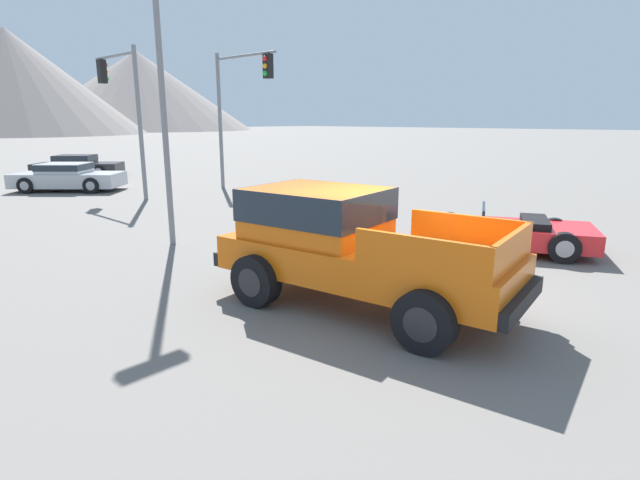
% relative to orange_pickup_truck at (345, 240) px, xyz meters
% --- Properties ---
extents(ground_plane, '(320.00, 320.00, 0.00)m').
position_rel_orange_pickup_truck_xyz_m(ground_plane, '(0.54, -0.59, -1.08)').
color(ground_plane, slate).
extents(orange_pickup_truck, '(2.81, 5.27, 1.89)m').
position_rel_orange_pickup_truck_xyz_m(orange_pickup_truck, '(0.00, 0.00, 0.00)').
color(orange_pickup_truck, orange).
rests_on(orange_pickup_truck, ground_plane).
extents(red_convertible_car, '(3.29, 4.38, 1.02)m').
position_rel_orange_pickup_truck_xyz_m(red_convertible_car, '(5.21, -0.46, -0.67)').
color(red_convertible_car, red).
rests_on(red_convertible_car, ground_plane).
extents(parked_car_dark, '(4.48, 4.30, 1.13)m').
position_rel_orange_pickup_truck_xyz_m(parked_car_dark, '(4.77, 23.19, -0.49)').
color(parked_car_dark, '#232328').
rests_on(parked_car_dark, ground_plane).
extents(parked_car_silver, '(4.34, 4.46, 1.18)m').
position_rel_orange_pickup_truck_xyz_m(parked_car_silver, '(2.13, 17.50, -0.47)').
color(parked_car_silver, '#B7BABF').
rests_on(parked_car_silver, ground_plane).
extents(traffic_light_main, '(0.38, 3.19, 5.61)m').
position_rel_orange_pickup_truck_xyz_m(traffic_light_main, '(3.16, 13.89, 2.81)').
color(traffic_light_main, slate).
rests_on(traffic_light_main, ground_plane).
extents(traffic_light_crosswalk, '(0.38, 3.78, 5.74)m').
position_rel_orange_pickup_truck_xyz_m(traffic_light_crosswalk, '(7.22, 11.93, 2.94)').
color(traffic_light_crosswalk, slate).
rests_on(traffic_light_crosswalk, ground_plane).
extents(street_lamp_post, '(0.90, 0.24, 7.25)m').
position_rel_orange_pickup_truck_xyz_m(street_lamp_post, '(0.15, 5.73, 3.31)').
color(street_lamp_post, slate).
rests_on(street_lamp_post, ground_plane).
extents(distant_mountain_range, '(119.34, 76.61, 21.51)m').
position_rel_orange_pickup_truck_xyz_m(distant_mountain_range, '(38.80, 124.76, 9.43)').
color(distant_mountain_range, gray).
rests_on(distant_mountain_range, ground_plane).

